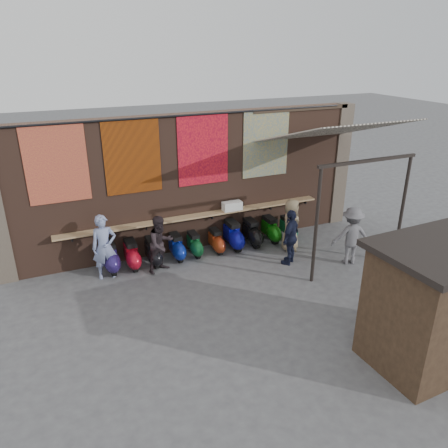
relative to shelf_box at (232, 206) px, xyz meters
name	(u,v)px	position (x,y,z in m)	size (l,w,h in m)	color
ground	(229,286)	(-1.12, -2.30, -1.26)	(70.00, 70.00, 0.00)	#474749
brick_wall	(192,183)	(-1.12, 0.40, 0.74)	(10.00, 0.40, 4.00)	brown
pier_right	(338,164)	(4.08, 0.40, 0.74)	(0.50, 0.50, 4.00)	#4C4238
eating_counter	(197,216)	(-1.12, 0.03, -0.16)	(8.00, 0.32, 0.05)	#9E7A51
shelf_box	(232,206)	(0.00, 0.00, 0.00)	(0.58, 0.28, 0.26)	white
tapestry_redgold	(56,164)	(-4.72, 0.18, 1.74)	(1.50, 0.02, 2.00)	maroon
tapestry_sun	(133,157)	(-2.82, 0.18, 1.74)	(1.50, 0.02, 2.00)	#C24C0B
tapestry_orange	(203,150)	(-0.82, 0.18, 1.74)	(1.50, 0.02, 2.00)	red
tapestry_multi	(266,144)	(1.18, 0.18, 1.74)	(1.50, 0.02, 2.00)	#2A5D9C
hang_rail	(192,115)	(-1.12, 0.17, 2.72)	(0.06, 0.06, 9.50)	black
scooter_stool_0	(110,257)	(-3.73, -0.25, -0.84)	(0.40, 0.88, 0.84)	navy
scooter_stool_1	(132,255)	(-3.16, -0.29, -0.86)	(0.37, 0.83, 0.79)	#B60E21
scooter_stool_2	(153,252)	(-2.58, -0.34, -0.87)	(0.36, 0.81, 0.77)	black
scooter_stool_3	(177,247)	(-1.87, -0.29, -0.89)	(0.35, 0.77, 0.74)	navy
scooter_stool_4	(194,245)	(-1.33, -0.28, -0.91)	(0.33, 0.73, 0.69)	#105327
scooter_stool_5	(216,241)	(-0.66, -0.32, -0.91)	(0.33, 0.73, 0.69)	maroon
scooter_stool_6	(233,235)	(-0.10, -0.30, -0.83)	(0.40, 0.90, 0.85)	#0C0E8A
scooter_stool_7	(252,233)	(0.53, -0.32, -0.85)	(0.38, 0.85, 0.80)	black
scooter_stool_8	(271,230)	(1.20, -0.28, -0.87)	(0.37, 0.81, 0.77)	#0F5A0C
scooter_stool_9	(288,228)	(1.82, -0.29, -0.91)	(0.32, 0.72, 0.69)	#1A6A45
diner_left	(104,247)	(-3.89, -0.53, -0.38)	(0.64, 0.42, 1.75)	#7E8CB8
diner_right	(161,244)	(-2.45, -0.78, -0.46)	(0.77, 0.60, 1.59)	black
shopper_navy	(291,237)	(0.97, -1.79, -0.46)	(0.94, 0.39, 1.60)	#161A32
shopper_grey	(351,236)	(2.52, -2.44, -0.43)	(1.07, 0.62, 1.66)	slate
shopper_tan	(291,225)	(1.44, -1.04, -0.46)	(0.77, 0.50, 1.59)	#887656
market_stall	(433,309)	(1.24, -6.36, -0.08)	(2.17, 1.62, 2.35)	black
stall_roof	(446,250)	(1.24, -6.36, 1.15)	(2.43, 1.87, 0.12)	black
stall_sign	(403,265)	(1.21, -5.52, 0.45)	(1.20, 0.04, 0.50)	gold
stall_shelf	(396,301)	(1.21, -5.52, -0.40)	(1.80, 0.10, 0.06)	#473321
awning_canvas	(333,131)	(2.38, -1.40, 2.29)	(3.20, 3.40, 0.03)	beige
awning_ledger	(302,109)	(2.38, 0.19, 2.69)	(3.30, 0.08, 0.12)	#33261C
awning_header	(369,161)	(2.38, -2.90, 1.82)	(3.00, 0.08, 0.08)	black
awning_post_left	(316,226)	(0.98, -2.90, 0.29)	(0.09, 0.09, 3.10)	black
awning_post_right	(402,210)	(3.78, -2.90, 0.29)	(0.09, 0.09, 3.10)	black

